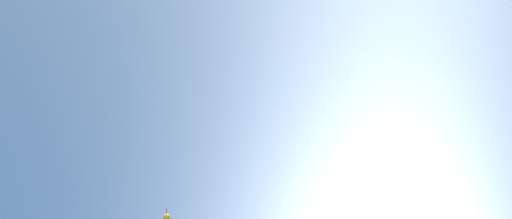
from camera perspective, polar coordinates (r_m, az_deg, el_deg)
The scene contains 1 object.
marker_buoy at distance 157.57m, azimuth -5.06°, elevation -6.07°, with size 1.10×1.10×2.10m.
Camera 1 is at (35.78, -121.50, 70.71)m, focal length 70.89 mm.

